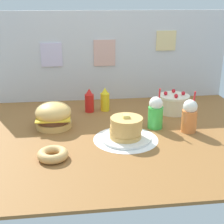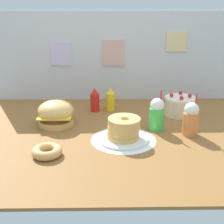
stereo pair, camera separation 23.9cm
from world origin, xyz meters
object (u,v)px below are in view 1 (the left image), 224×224
burger (53,116)px  pancake_stack (126,130)px  ketchup_bottle (89,101)px  donut_pink_glaze (53,154)px  layer_cake (174,104)px  orange_float_cup (190,116)px  mustard_bottle (105,100)px  cream_soda_cup (156,113)px

burger → pancake_stack: size_ratio=0.78×
burger → ketchup_bottle: ketchup_bottle is taller
pancake_stack → donut_pink_glaze: bearing=-155.7°
layer_cake → orange_float_cup: size_ratio=0.83×
mustard_bottle → orange_float_cup: 0.80m
layer_cake → orange_float_cup: 0.42m
orange_float_cup → layer_cake: bearing=88.3°
pancake_stack → ketchup_bottle: bearing=109.7°
burger → donut_pink_glaze: size_ratio=1.43×
cream_soda_cup → orange_float_cup: (0.23, -0.10, 0.00)m
burger → ketchup_bottle: bearing=47.4°
ketchup_bottle → cream_soda_cup: cream_soda_cup is taller
mustard_bottle → ketchup_bottle: bearing=-173.8°
layer_cake → mustard_bottle: size_ratio=1.25×
cream_soda_cup → orange_float_cup: size_ratio=1.00×
layer_cake → mustard_bottle: 0.61m
mustard_bottle → orange_float_cup: bearing=-43.4°
burger → pancake_stack: burger is taller
pancake_stack → ketchup_bottle: ketchup_bottle is taller
pancake_stack → layer_cake: size_ratio=1.36×
layer_cake → ketchup_bottle: bearing=171.3°
ketchup_bottle → cream_soda_cup: size_ratio=0.67×
cream_soda_cup → donut_pink_glaze: 0.88m
cream_soda_cup → donut_pink_glaze: size_ratio=1.61×
burger → mustard_bottle: bearing=37.8°
ketchup_bottle → orange_float_cup: size_ratio=0.67×
orange_float_cup → donut_pink_glaze: (-1.00, -0.32, -0.09)m
layer_cake → cream_soda_cup: bearing=-127.7°
mustard_bottle → orange_float_cup: (0.58, -0.55, 0.03)m
donut_pink_glaze → burger: bearing=91.9°
ketchup_bottle → donut_pink_glaze: 0.90m
burger → orange_float_cup: 1.04m
layer_cake → ketchup_bottle: ketchup_bottle is taller
donut_pink_glaze → mustard_bottle: bearing=64.2°
ketchup_bottle → donut_pink_glaze: bearing=-108.2°
layer_cake → pancake_stack: bearing=-134.9°
pancake_stack → ketchup_bottle: size_ratio=1.70×
mustard_bottle → donut_pink_glaze: (-0.42, -0.87, -0.07)m
mustard_bottle → donut_pink_glaze: bearing=-115.8°
layer_cake → mustard_bottle: bearing=167.9°
mustard_bottle → pancake_stack: bearing=-82.5°
ketchup_bottle → mustard_bottle: 0.14m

